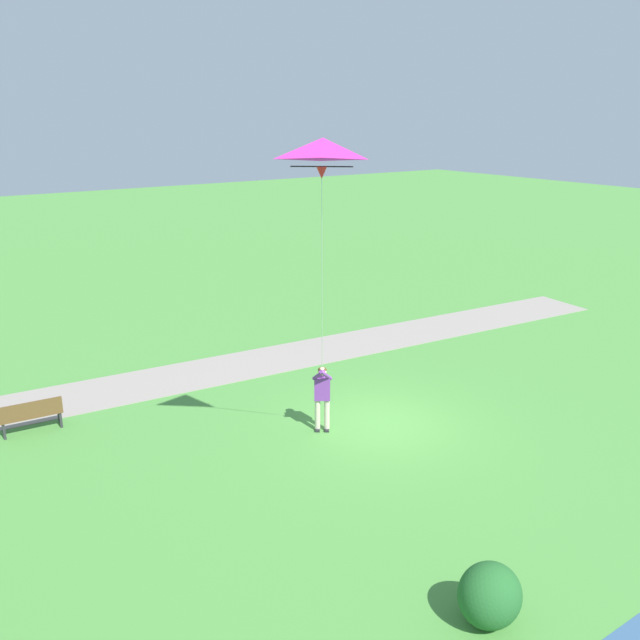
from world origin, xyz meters
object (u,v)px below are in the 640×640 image
person_kite_flyer (322,393)px  park_bench_near_walkway (31,414)px  flying_kite (323,162)px  lakeside_shrub (490,595)px

person_kite_flyer → park_bench_near_walkway: person_kite_flyer is taller
person_kite_flyer → park_bench_near_walkway: (4.10, 6.15, -0.54)m
person_kite_flyer → flying_kite: flying_kite is taller
person_kite_flyer → park_bench_near_walkway: bearing=56.3°
person_kite_flyer → lakeside_shrub: 7.23m
flying_kite → lakeside_shrub: (-4.62, -0.03, -6.41)m
flying_kite → park_bench_near_walkway: bearing=34.6°
flying_kite → lakeside_shrub: size_ratio=5.20×
park_bench_near_walkway → person_kite_flyer: bearing=-123.7°
person_kite_flyer → flying_kite: (-2.41, 1.65, 5.89)m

